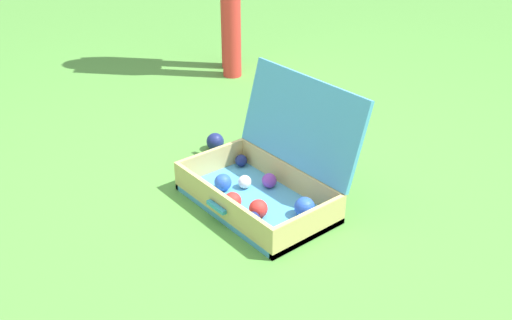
# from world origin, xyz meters

# --- Properties ---
(ground_plane) EXTENTS (16.00, 16.00, 0.00)m
(ground_plane) POSITION_xyz_m (0.00, 0.00, 0.00)
(ground_plane) COLOR #4C8C38
(open_suitcase) EXTENTS (0.65, 0.51, 0.50)m
(open_suitcase) POSITION_xyz_m (-0.03, 0.06, 0.11)
(open_suitcase) COLOR #4799C6
(open_suitcase) RESTS_ON ground
(stray_ball_on_grass) EXTENTS (0.09, 0.09, 0.09)m
(stray_ball_on_grass) POSITION_xyz_m (-0.56, 0.17, 0.04)
(stray_ball_on_grass) COLOR navy
(stray_ball_on_grass) RESTS_ON ground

